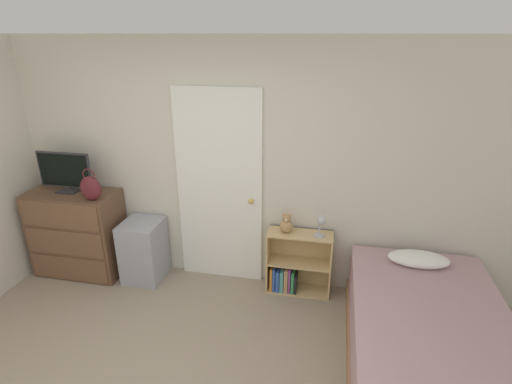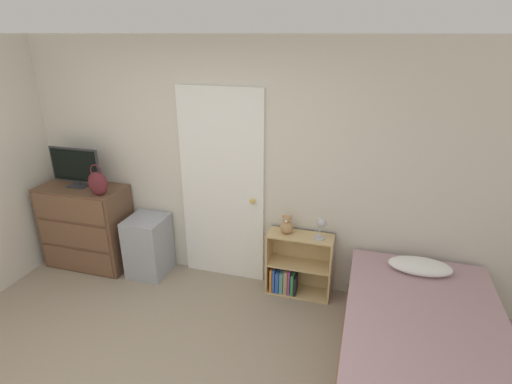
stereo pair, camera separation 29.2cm
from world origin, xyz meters
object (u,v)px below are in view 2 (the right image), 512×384
object	(u,v)px
bookshelf	(294,269)
tv	(75,167)
bed	(421,348)
storage_bin	(148,246)
desk_lamp	(321,225)
teddy_bear	(287,225)
handbag	(98,183)
dresser	(87,226)

from	to	relation	value
bookshelf	tv	bearing A→B (deg)	-177.77
tv	bed	size ratio (longest dim) A/B	0.31
storage_bin	bed	world-z (taller)	storage_bin
bed	desk_lamp	bearing A→B (deg)	139.33
storage_bin	bed	xyz separation A→B (m)	(2.81, -0.73, -0.06)
storage_bin	teddy_bear	world-z (taller)	teddy_bear
bookshelf	desk_lamp	bearing A→B (deg)	-9.57
bookshelf	storage_bin	bearing A→B (deg)	-176.71
handbag	teddy_bear	distance (m)	2.01
storage_bin	teddy_bear	xyz separation A→B (m)	(1.55, 0.09, 0.43)
tv	bookshelf	size ratio (longest dim) A/B	0.88
dresser	handbag	size ratio (longest dim) A/B	2.85
tv	teddy_bear	bearing A→B (deg)	2.18
handbag	bed	bearing A→B (deg)	-10.13
tv	bed	world-z (taller)	tv
storage_bin	desk_lamp	world-z (taller)	desk_lamp
tv	desk_lamp	distance (m)	2.72
tv	teddy_bear	distance (m)	2.39
handbag	desk_lamp	distance (m)	2.33
tv	dresser	bearing A→B (deg)	-28.29
dresser	desk_lamp	world-z (taller)	dresser
dresser	desk_lamp	xyz separation A→B (m)	(2.66, 0.07, 0.36)
bookshelf	teddy_bear	bearing A→B (deg)	-176.48
bookshelf	teddy_bear	size ratio (longest dim) A/B	3.35
dresser	bookshelf	size ratio (longest dim) A/B	1.42
dresser	storage_bin	bearing A→B (deg)	1.58
storage_bin	desk_lamp	xyz separation A→B (m)	(1.90, 0.05, 0.50)
tv	handbag	distance (m)	0.43
dresser	handbag	xyz separation A→B (m)	(0.35, -0.14, 0.62)
tv	handbag	world-z (taller)	tv
tv	desk_lamp	size ratio (longest dim) A/B	2.58
tv	storage_bin	size ratio (longest dim) A/B	0.89
storage_bin	dresser	bearing A→B (deg)	-178.42
dresser	desk_lamp	distance (m)	2.68
bookshelf	desk_lamp	xyz separation A→B (m)	(0.26, -0.04, 0.57)
bookshelf	bed	bearing A→B (deg)	-35.30
desk_lamp	bed	bearing A→B (deg)	-40.67
dresser	bookshelf	xyz separation A→B (m)	(2.40, 0.12, -0.21)
teddy_bear	bed	bearing A→B (deg)	-33.12
tv	desk_lamp	bearing A→B (deg)	1.10
storage_bin	teddy_bear	distance (m)	1.61
handbag	storage_bin	world-z (taller)	handbag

